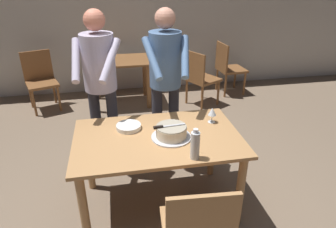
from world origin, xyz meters
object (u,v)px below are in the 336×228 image
object	(u,v)px
cake_knife	(163,127)
background_table	(120,70)
wine_glass_near	(212,112)
background_chair_2	(200,77)
water_bottle	(195,145)
background_chair_1	(41,79)
main_dining_table	(158,148)
plate_stack	(129,127)
cake_on_platter	(171,132)
person_standing_beside	(100,77)
background_chair_0	(228,66)
person_cutting_cake	(165,74)

from	to	relation	value
cake_knife	background_table	xyz separation A→B (m)	(-0.27, 2.53, -0.29)
wine_glass_near	background_chair_2	xyz separation A→B (m)	(0.48, 2.00, -0.36)
water_bottle	background_chair_1	world-z (taller)	water_bottle
main_dining_table	plate_stack	world-z (taller)	plate_stack
cake_on_platter	background_table	size ratio (longest dim) A/B	0.34
background_chair_2	cake_knife	bearing A→B (deg)	-113.72
background_chair_2	background_chair_1	bearing A→B (deg)	171.44
wine_glass_near	cake_knife	bearing A→B (deg)	-156.59
background_table	background_chair_2	distance (m)	1.28
main_dining_table	background_table	bearing A→B (deg)	95.20
main_dining_table	background_chair_1	bearing A→B (deg)	119.79
cake_on_platter	person_standing_beside	xyz separation A→B (m)	(-0.57, 0.73, 0.27)
plate_stack	background_chair_0	distance (m)	3.07
cake_on_platter	person_cutting_cake	bearing A→B (deg)	83.72
main_dining_table	person_cutting_cake	size ratio (longest dim) A/B	0.82
person_standing_beside	background_chair_1	bearing A→B (deg)	118.19
cake_on_platter	background_chair_0	bearing A→B (deg)	59.85
cake_on_platter	plate_stack	world-z (taller)	cake_on_platter
water_bottle	main_dining_table	bearing A→B (deg)	121.24
water_bottle	background_table	xyz separation A→B (m)	(-0.45, 2.86, -0.29)
cake_on_platter	background_chair_2	distance (m)	2.40
wine_glass_near	background_table	size ratio (longest dim) A/B	0.14
person_standing_beside	background_chair_0	distance (m)	2.90
person_cutting_cake	background_chair_2	distance (m)	1.81
cake_on_platter	cake_knife	xyz separation A→B (m)	(-0.07, -0.01, 0.06)
cake_on_platter	wine_glass_near	bearing A→B (deg)	26.13
cake_on_platter	plate_stack	distance (m)	0.41
person_standing_beside	background_chair_1	distance (m)	2.18
plate_stack	background_table	xyz separation A→B (m)	(0.01, 2.30, -0.19)
water_bottle	background_chair_0	xyz separation A→B (m)	(1.42, 2.97, -0.37)
person_cutting_cake	background_table	world-z (taller)	person_cutting_cake
plate_stack	background_table	world-z (taller)	plate_stack
cake_on_platter	person_standing_beside	size ratio (longest dim) A/B	0.20
water_bottle	background_table	distance (m)	2.91
person_standing_beside	background_chair_2	bearing A→B (deg)	45.09
wine_glass_near	background_chair_2	world-z (taller)	background_chair_2
plate_stack	person_standing_beside	world-z (taller)	person_standing_beside
water_bottle	person_standing_beside	distance (m)	1.28
background_chair_0	main_dining_table	bearing A→B (deg)	-122.32
cake_knife	plate_stack	distance (m)	0.37
cake_knife	main_dining_table	bearing A→B (deg)	131.08
cake_knife	person_cutting_cake	size ratio (longest dim) A/B	0.16
wine_glass_near	water_bottle	size ratio (longest dim) A/B	0.58
water_bottle	background_table	size ratio (longest dim) A/B	0.25
water_bottle	plate_stack	bearing A→B (deg)	129.50
plate_stack	person_cutting_cake	xyz separation A→B (m)	(0.42, 0.47, 0.31)
main_dining_table	background_chair_0	xyz separation A→B (m)	(1.65, 2.60, -0.14)
person_standing_beside	person_cutting_cake	bearing A→B (deg)	-2.66
plate_stack	person_standing_beside	distance (m)	0.63
wine_glass_near	person_standing_beside	size ratio (longest dim) A/B	0.08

